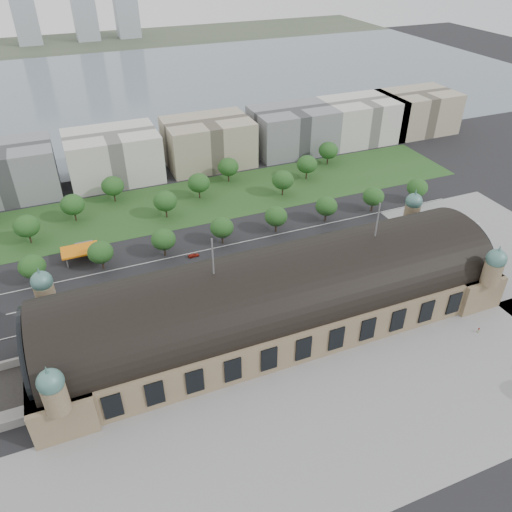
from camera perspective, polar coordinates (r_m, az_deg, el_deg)
name	(u,v)px	position (r m, az deg, el deg)	size (l,w,h in m)	color
ground	(275,323)	(166.45, 2.17, -7.61)	(900.00, 900.00, 0.00)	black
station	(276,298)	(159.82, 2.25, -4.86)	(150.00, 48.40, 44.30)	#857252
plaza_south	(375,414)	(144.49, 13.48, -17.19)	(190.00, 48.00, 0.12)	gray
plaza_east	(512,257)	(221.83, 27.25, -0.07)	(56.00, 100.00, 0.12)	gray
road_slab	(185,274)	(189.75, -8.08, -2.00)	(260.00, 26.00, 0.10)	black
grass_belt	(164,207)	(236.57, -10.48, 5.55)	(300.00, 45.00, 0.10)	#244E1F
petrol_station	(83,249)	(207.97, -19.19, 0.76)	(14.00, 13.00, 5.05)	orange
lake	(121,89)	(428.62, -15.15, 17.95)	(700.00, 320.00, 0.08)	slate
far_shore	(90,42)	(622.91, -18.43, 22.22)	(700.00, 120.00, 0.14)	#44513D
far_tower_left	(22,3)	(624.78, -25.20, 24.71)	(24.00, 24.00, 80.00)	#9EA8B2
far_tower_right	(125,0)	(632.65, -14.77, 26.41)	(24.00, 24.00, 75.00)	#9EA8B2
office_2	(6,172)	(266.12, -26.68, 8.60)	(45.00, 32.00, 24.00)	gray
office_3	(113,156)	(265.72, -15.99, 10.92)	(45.00, 32.00, 24.00)	silver
office_4	(208,142)	(274.59, -5.48, 12.82)	(45.00, 32.00, 24.00)	tan
office_5	(292,130)	(291.87, 4.19, 14.18)	(45.00, 32.00, 24.00)	gray
office_6	(361,120)	(313.48, 11.88, 14.98)	(45.00, 32.00, 24.00)	silver
office_7	(416,112)	(336.60, 17.83, 15.42)	(45.00, 32.00, 24.00)	tan
tree_row_2	(32,266)	(196.09, -24.23, -1.08)	(9.60, 9.60, 11.52)	#2D2116
tree_row_3	(100,252)	(195.22, -17.36, 0.40)	(9.60, 9.60, 11.52)	#2D2116
tree_row_4	(163,239)	(197.28, -10.53, 1.87)	(9.60, 9.60, 11.52)	#2D2116
tree_row_5	(222,228)	(202.20, -3.92, 3.27)	(9.60, 9.60, 11.52)	#2D2116
tree_row_6	(276,216)	(209.76, 2.30, 4.54)	(9.60, 9.60, 11.52)	#2D2116
tree_row_7	(326,206)	(219.69, 8.05, 5.66)	(9.60, 9.60, 11.52)	#2D2116
tree_row_8	(373,197)	(231.69, 13.27, 6.63)	(9.60, 9.60, 11.52)	#2D2116
tree_row_9	(417,188)	(245.46, 17.96, 7.45)	(9.60, 9.60, 11.52)	#2D2116
tree_belt_3	(27,226)	(221.83, -24.75, 3.13)	(10.40, 10.40, 12.48)	#2D2116
tree_belt_4	(73,205)	(231.62, -20.22, 5.54)	(10.40, 10.40, 12.48)	#2D2116
tree_belt_5	(113,186)	(243.10, -16.06, 7.70)	(10.40, 10.40, 12.48)	#2D2116
tree_belt_6	(165,201)	(223.97, -10.34, 6.20)	(10.40, 10.40, 12.48)	#2D2116
tree_belt_7	(199,183)	(238.26, -6.56, 8.30)	(10.40, 10.40, 12.48)	#2D2116
tree_belt_8	(228,167)	(253.74, -3.19, 10.13)	(10.40, 10.40, 12.48)	#2D2116
tree_belt_9	(283,180)	(240.04, 3.09, 8.68)	(10.40, 10.40, 12.48)	#2D2116
tree_belt_10	(307,164)	(257.66, 5.85, 10.39)	(10.40, 10.40, 12.48)	#2D2116
tree_belt_11	(328,150)	(275.99, 8.27, 11.85)	(10.40, 10.40, 12.48)	#2D2116
traffic_car_1	(48,286)	(195.88, -22.71, -3.15)	(1.38, 3.95, 1.30)	gray
traffic_car_2	(115,297)	(182.54, -15.79, -4.50)	(2.24, 4.87, 1.35)	black
traffic_car_3	(194,255)	(198.37, -7.13, 0.08)	(1.79, 4.40, 1.28)	maroon
traffic_car_4	(258,261)	(193.30, 0.21, -0.58)	(1.86, 4.61, 1.57)	#192446
traffic_car_5	(353,230)	(217.27, 11.02, 2.98)	(1.62, 4.66, 1.53)	#4F5056
traffic_car_6	(438,228)	(228.13, 20.04, 3.01)	(2.48, 5.38, 1.49)	silver
parked_car_0	(63,328)	(174.98, -21.19, -7.69)	(1.37, 3.93, 1.29)	black
parked_car_1	(111,312)	(176.18, -16.25, -6.20)	(2.19, 4.74, 1.32)	maroon
parked_car_2	(94,324)	(173.06, -18.02, -7.44)	(1.83, 4.50, 1.31)	#1C214E
parked_car_3	(152,302)	(176.96, -11.84, -5.21)	(1.67, 4.16, 1.42)	slate
parked_car_4	(136,308)	(175.89, -13.57, -5.76)	(1.53, 4.40, 1.45)	white
parked_car_5	(104,314)	(176.15, -16.99, -6.37)	(2.20, 4.78, 1.33)	#9C9EA4
parked_car_6	(200,290)	(179.47, -6.37, -3.91)	(2.29, 5.65, 1.64)	black
bus_west	(251,264)	(189.85, -0.54, -0.93)	(3.00, 12.82, 3.57)	#A91B34
bus_mid	(293,255)	(196.02, 4.23, 0.11)	(2.49, 10.63, 2.96)	silver
bus_east	(283,265)	(189.73, 3.12, -1.00)	(3.07, 13.10, 3.65)	beige
pedestrian_0	(478,330)	(177.30, 24.08, -7.76)	(0.91, 0.52, 1.86)	gray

